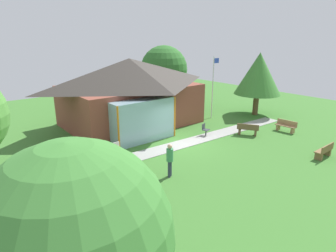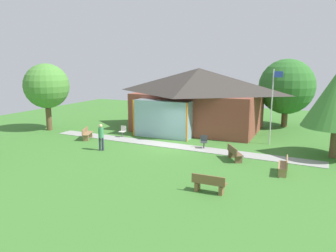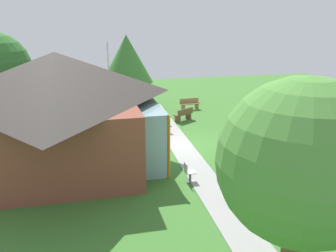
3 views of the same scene
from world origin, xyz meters
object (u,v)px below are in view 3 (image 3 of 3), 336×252
Objects in this scene: pavilion at (62,104)px; bench_front_right at (254,110)px; bench_mid_left at (248,190)px; tree_west_hedge at (301,163)px; tree_east_hedge at (127,59)px; patio_chair_lawn_spare at (166,127)px; flagpole at (109,78)px; visitor_strolling_lawn at (264,145)px; bench_mid_right at (184,115)px; patio_chair_west at (189,173)px; bench_lawn_far_right at (190,104)px.

pavilion is 13.92m from bench_front_right.
pavilion is 6.97× the size of bench_mid_left.
tree_east_hedge is at bearing 2.78° from tree_west_hedge.
pavilion reaches higher than patio_chair_lawn_spare.
patio_chair_lawn_spare is at bearing 109.62° from bench_front_right.
flagpole is at bearing 84.37° from bench_mid_left.
visitor_strolling_lawn is at bearing 9.70° from patio_chair_lawn_spare.
patio_chair_lawn_spare is 0.16× the size of tree_east_hedge.
bench_mid_right is 9.47m from patio_chair_west.
flagpole is 2.98× the size of visitor_strolling_lawn.
bench_mid_right is at bearing -106.27° from flagpole.
visitor_strolling_lawn is (0.83, -3.85, 0.61)m from patio_chair_west.
pavilion is at bearing 111.34° from bench_front_right.
tree_east_hedge is 0.98× the size of tree_west_hedge.
flagpole is 0.95× the size of tree_east_hedge.
tree_west_hedge reaches higher than bench_mid_right.
patio_chair_lawn_spare is at bearing 55.19° from bench_lawn_far_right.
visitor_strolling_lawn is at bearing -161.53° from tree_east_hedge.
tree_west_hedge is (-19.07, 3.32, 3.29)m from bench_lawn_far_right.
patio_chair_west is 6.73m from patio_chair_lawn_spare.
bench_front_right is 0.28× the size of tree_east_hedge.
bench_mid_right is at bearing 90.73° from bench_front_right.
pavilion is 1.98× the size of tree_east_hedge.
flagpole is (6.39, -2.74, 0.20)m from pavilion.
bench_front_right is 0.27× the size of tree_west_hedge.
bench_mid_left is 2.66m from patio_chair_west.
bench_mid_left is at bearing -132.05° from pavilion.
tree_west_hedge reaches higher than bench_front_right.
bench_front_right is 0.86× the size of visitor_strolling_lawn.
tree_east_hedge is 21.53m from tree_west_hedge.
pavilion is at bearing 26.01° from tree_west_hedge.
bench_lawn_far_right is at bearing -48.25° from pavilion.
bench_front_right is at bearing -121.88° from tree_east_hedge.
pavilion is 12.57× the size of patio_chair_west.
tree_east_hedge is (14.45, 0.70, 3.23)m from patio_chair_west.
tree_east_hedge is at bearing 86.96° from bench_mid_right.
flagpole reaches higher than pavilion.
bench_lawn_far_right is 5.95m from tree_east_hedge.
tree_east_hedge reaches higher than visitor_strolling_lawn.
bench_mid_left is 1.01× the size of bench_lawn_far_right.
patio_chair_lawn_spare is at bearing -170.66° from tree_east_hedge.
patio_chair_west reaches higher than bench_mid_left.
bench_lawn_far_right is (7.85, -8.80, -2.28)m from pavilion.
tree_east_hedge reaches higher than bench_mid_right.
patio_chair_west is (2.02, 1.73, 0.01)m from bench_mid_left.
bench_front_right is 10.31m from tree_east_hedge.
tree_east_hedge is at bearing 169.90° from patio_chair_lawn_spare.
pavilion is at bearing 156.67° from tree_east_hedge.
bench_mid_right is 0.86× the size of visitor_strolling_lawn.
pavilion is 11.23m from tree_east_hedge.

